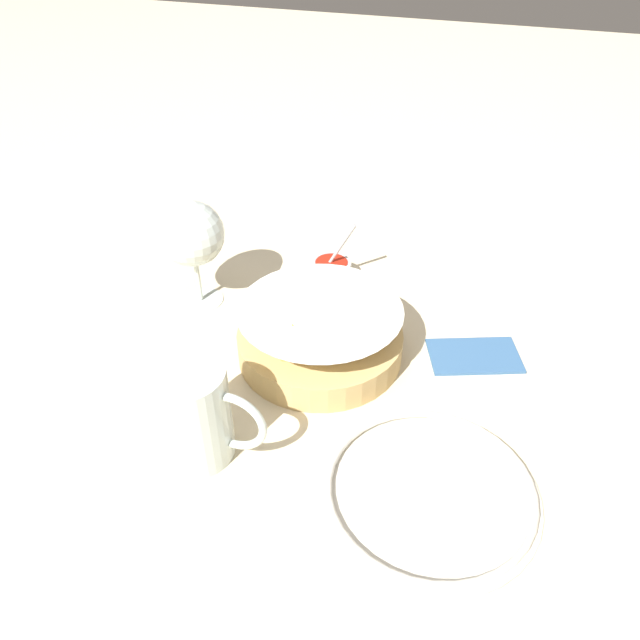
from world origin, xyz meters
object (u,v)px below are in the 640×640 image
Objects in this scene: food_basket at (320,335)px; beer_mug at (191,416)px; wine_glass at (192,236)px; sauce_cup at (331,270)px; side_plate at (430,491)px.

beer_mug reaches higher than food_basket.
wine_glass is at bearing 162.77° from food_basket.
beer_mug is at bearing -97.02° from sauce_cup.
sauce_cup is 0.22m from wine_glass.
sauce_cup is at bearing 101.83° from food_basket.
wine_glass reaches higher than beer_mug.
sauce_cup is 0.42m from side_plate.
sauce_cup is at bearing 82.98° from beer_mug.
side_plate is at bearing 3.86° from beer_mug.
beer_mug is (-0.05, -0.37, 0.04)m from sauce_cup.
food_basket is 0.25m from side_plate.
sauce_cup is at bearing 32.99° from wine_glass.
sauce_cup is 0.77× the size of beer_mug.
side_plate is at bearing -58.97° from sauce_cup.
beer_mug is (0.12, -0.26, -0.05)m from wine_glass.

